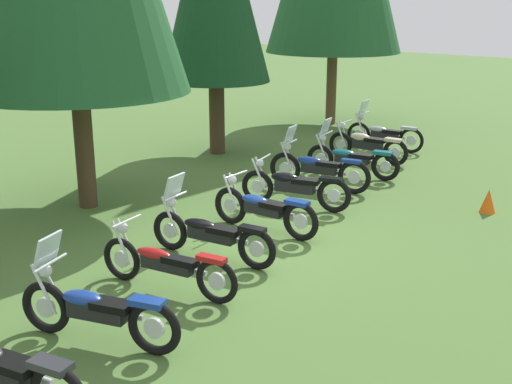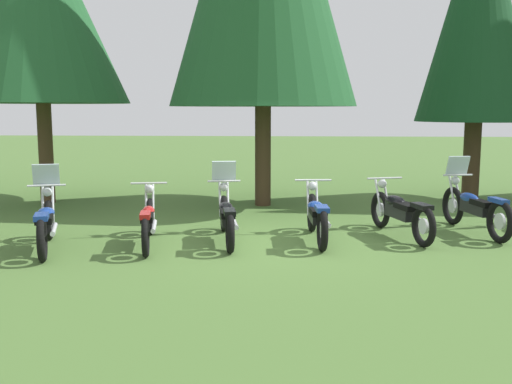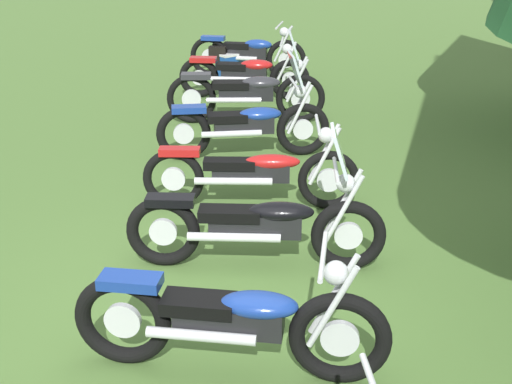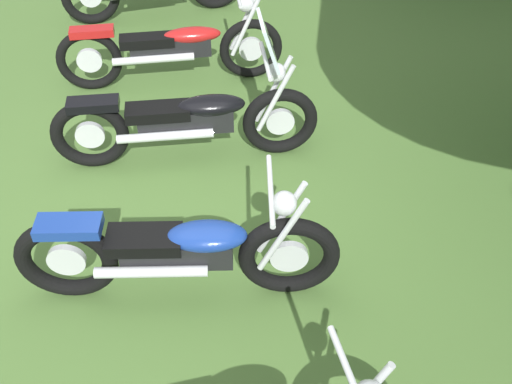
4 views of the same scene
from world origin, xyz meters
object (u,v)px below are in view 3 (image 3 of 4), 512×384
Objects in this scene: motorcycle_6 at (231,320)px; motorcycle_5 at (259,224)px; motorcycle_1 at (245,73)px; motorcycle_3 at (246,124)px; motorcycle_4 at (253,173)px; picnic_cooler at (233,65)px; motorcycle_0 at (245,54)px; motorcycle_2 at (248,92)px.

motorcycle_5 is at bearing 90.71° from motorcycle_6.
motorcycle_3 is at bearing -83.74° from motorcycle_1.
motorcycle_1 is at bearing 98.31° from motorcycle_6.
motorcycle_4 is 1.02× the size of motorcycle_6.
picnic_cooler is (-5.86, -1.74, -0.18)m from motorcycle_4.
motorcycle_6 reaches higher than picnic_cooler.
motorcycle_0 is 1.02× the size of motorcycle_3.
motorcycle_3 reaches higher than motorcycle_4.
motorcycle_4 is 6.12m from picnic_cooler.
motorcycle_1 is 0.97× the size of motorcycle_6.
motorcycle_3 is at bearing 94.55° from motorcycle_4.
motorcycle_3 is (2.85, 0.71, 0.03)m from motorcycle_1.
motorcycle_5 is at bearing -86.04° from motorcycle_4.
motorcycle_3 is at bearing 97.63° from motorcycle_6.
motorcycle_0 is at bearing 92.80° from motorcycle_4.
motorcycle_6 is at bearing -91.34° from motorcycle_2.
picnic_cooler is (-8.74, -2.25, -0.20)m from motorcycle_6.
picnic_cooler is (-1.42, -0.58, -0.19)m from motorcycle_1.
motorcycle_4 is 0.99× the size of motorcycle_5.
motorcycle_4 is at bearing 16.54° from picnic_cooler.
motorcycle_4 is 1.35m from motorcycle_5.
motorcycle_1 is 0.95× the size of motorcycle_4.
picnic_cooler is at bearing 96.22° from motorcycle_5.
motorcycle_4 is at bearing -77.22° from motorcycle_0.
motorcycle_4 is at bearing 95.42° from motorcycle_6.
motorcycle_4 is (4.44, 1.16, -0.01)m from motorcycle_1.
picnic_cooler is (-7.16, -2.10, -0.21)m from motorcycle_5.
motorcycle_3 reaches higher than motorcycle_6.
motorcycle_3 is 0.93× the size of motorcycle_4.
motorcycle_2 reaches higher than picnic_cooler.
motorcycle_1 is 0.95× the size of motorcycle_2.
motorcycle_2 reaches higher than motorcycle_6.
motorcycle_5 is 3.45× the size of picnic_cooler.
motorcycle_0 reaches higher than motorcycle_1.
motorcycle_0 is 0.94× the size of motorcycle_5.
motorcycle_0 is at bearing 84.11° from motorcycle_3.
motorcycle_2 is at bearing 82.83° from motorcycle_3.
motorcycle_4 is at bearing -89.27° from motorcycle_2.
motorcycle_1 is 5.94m from motorcycle_5.
motorcycle_3 is at bearing 95.68° from motorcycle_5.
motorcycle_2 is 6.10m from motorcycle_6.
motorcycle_0 is 8.96m from motorcycle_6.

